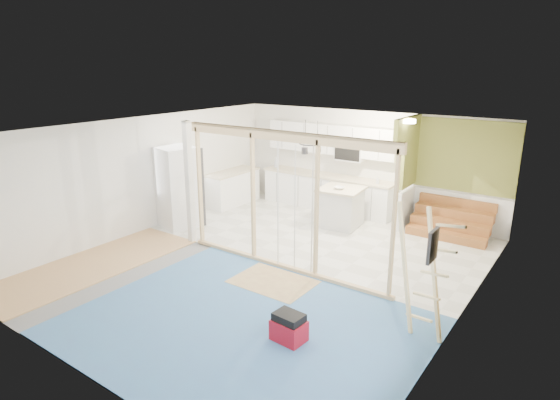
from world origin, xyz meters
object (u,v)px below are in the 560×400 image
Objects in this scene: fridge at (178,188)px; island at (341,208)px; toolbox at (289,328)px; ladder at (423,272)px.

fridge reaches higher than island.
island is 2.23× the size of toolbox.
toolbox is 2.00m from ladder.
island reaches higher than toolbox.
fridge is at bearing -169.20° from ladder.
fridge is 3.81m from island.
toolbox is 0.25× the size of ladder.
toolbox is (1.69, -4.62, -0.26)m from island.
ladder is (1.40, 1.22, 0.75)m from toolbox.
toolbox is at bearing -116.92° from ladder.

